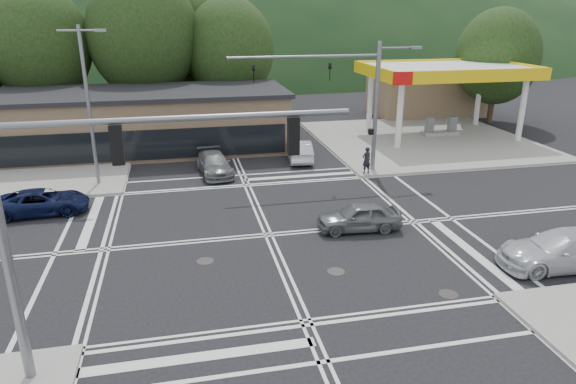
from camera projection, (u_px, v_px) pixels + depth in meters
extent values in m
plane|color=black|center=(268.00, 235.00, 23.54)|extent=(120.00, 120.00, 0.00)
cube|color=gray|center=(423.00, 140.00, 40.30)|extent=(16.00, 16.00, 0.15)
cube|color=gray|center=(9.00, 163.00, 34.33)|extent=(16.00, 16.00, 0.15)
cylinder|color=silver|center=(400.00, 116.00, 37.04)|extent=(0.44, 0.44, 5.00)
cylinder|color=silver|center=(370.00, 102.00, 42.56)|extent=(0.44, 0.44, 5.00)
cylinder|color=silver|center=(522.00, 110.00, 39.03)|extent=(0.44, 0.44, 5.00)
cylinder|color=silver|center=(479.00, 98.00, 44.55)|extent=(0.44, 0.44, 5.00)
cube|color=silver|center=(446.00, 70.00, 39.85)|extent=(12.00, 8.00, 0.60)
cube|color=yellow|center=(475.00, 76.00, 36.17)|extent=(12.20, 0.25, 0.90)
cube|color=yellow|center=(423.00, 65.00, 43.53)|extent=(12.20, 0.25, 0.90)
cube|color=yellow|center=(374.00, 72.00, 38.66)|extent=(0.25, 8.20, 0.90)
cube|color=yellow|center=(515.00, 68.00, 41.05)|extent=(0.25, 8.20, 0.90)
cube|color=red|center=(403.00, 79.00, 34.94)|extent=(1.40, 0.12, 0.90)
cube|color=gray|center=(440.00, 133.00, 41.56)|extent=(3.00, 1.00, 0.30)
cube|color=slate|center=(429.00, 126.00, 41.12)|extent=(0.60, 0.50, 1.30)
cube|color=slate|center=(452.00, 124.00, 41.52)|extent=(0.60, 0.50, 1.30)
cube|color=#846B4F|center=(425.00, 95.00, 49.88)|extent=(10.00, 6.00, 3.80)
cube|color=brown|center=(117.00, 123.00, 36.91)|extent=(24.00, 8.00, 4.00)
ellipsoid|color=black|center=(192.00, 59.00, 106.35)|extent=(252.00, 126.00, 140.00)
cylinder|color=#382619|center=(48.00, 104.00, 42.02)|extent=(0.50, 0.50, 4.84)
ellipsoid|color=black|center=(39.00, 44.00, 40.42)|extent=(8.00, 8.00, 9.20)
cylinder|color=#382619|center=(149.00, 98.00, 43.54)|extent=(0.50, 0.50, 5.28)
ellipsoid|color=black|center=(143.00, 35.00, 41.80)|extent=(9.00, 9.00, 10.35)
cylinder|color=#382619|center=(231.00, 100.00, 45.08)|extent=(0.50, 0.50, 4.40)
ellipsoid|color=black|center=(229.00, 50.00, 43.63)|extent=(7.60, 7.60, 8.74)
cylinder|color=#382619|center=(195.00, 92.00, 48.09)|extent=(0.50, 0.50, 4.84)
ellipsoid|color=black|center=(191.00, 39.00, 46.49)|extent=(8.40, 8.40, 9.66)
cylinder|color=#382619|center=(492.00, 101.00, 46.05)|extent=(0.50, 0.50, 3.96)
ellipsoid|color=black|center=(498.00, 56.00, 44.74)|extent=(7.20, 7.20, 8.28)
cylinder|color=slate|center=(89.00, 109.00, 28.61)|extent=(0.20, 0.20, 9.00)
cylinder|color=slate|center=(79.00, 30.00, 27.19)|extent=(2.20, 0.12, 0.12)
cube|color=slate|center=(101.00, 30.00, 27.41)|extent=(0.60, 0.25, 0.15)
cylinder|color=slate|center=(376.00, 109.00, 31.37)|extent=(0.28, 0.28, 8.00)
cylinder|color=slate|center=(305.00, 57.00, 29.39)|extent=(9.00, 0.16, 0.16)
imported|color=black|center=(330.00, 72.00, 29.99)|extent=(0.16, 0.20, 1.00)
imported|color=black|center=(254.00, 74.00, 29.10)|extent=(0.16, 0.20, 1.00)
cylinder|color=slate|center=(398.00, 48.00, 30.39)|extent=(2.40, 0.12, 0.12)
cube|color=slate|center=(416.00, 48.00, 30.61)|extent=(0.70, 0.30, 0.15)
cube|color=black|center=(371.00, 132.00, 31.79)|extent=(0.25, 0.30, 0.35)
cylinder|color=slate|center=(5.00, 251.00, 13.01)|extent=(0.28, 0.28, 8.00)
cylinder|color=slate|center=(177.00, 119.00, 12.83)|extent=(9.00, 0.16, 0.16)
cube|color=black|center=(117.00, 145.00, 12.73)|extent=(0.30, 0.25, 1.00)
cube|color=black|center=(293.00, 136.00, 13.63)|extent=(0.30, 0.25, 1.00)
imported|color=#0C1335|center=(42.00, 202.00, 25.80)|extent=(4.62, 2.35, 1.25)
imported|color=slate|center=(359.00, 216.00, 23.88)|extent=(4.02, 1.87, 1.33)
imported|color=silver|center=(563.00, 250.00, 20.41)|extent=(5.33, 2.54, 1.50)
imported|color=silver|center=(299.00, 150.00, 34.94)|extent=(1.98, 4.40, 1.40)
imported|color=#B6B5B1|center=(239.00, 129.00, 41.02)|extent=(2.42, 4.56, 1.48)
imported|color=slate|center=(214.00, 164.00, 32.01)|extent=(2.29, 4.67, 1.31)
imported|color=black|center=(366.00, 160.00, 31.60)|extent=(0.69, 0.55, 1.67)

